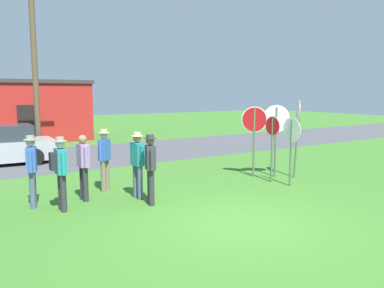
{
  "coord_description": "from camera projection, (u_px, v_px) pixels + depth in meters",
  "views": [
    {
      "loc": [
        -5.19,
        -6.0,
        2.74
      ],
      "look_at": [
        0.77,
        3.05,
        1.3
      ],
      "focal_mm": 36.18,
      "sensor_mm": 36.0,
      "label": 1
    }
  ],
  "objects": [
    {
      "name": "person_near_signs",
      "position": [
        151.0,
        165.0,
        9.43
      ],
      "size": [
        0.32,
        0.55,
        1.74
      ],
      "color": "#2D2D33",
      "rests_on": "ground"
    },
    {
      "name": "person_in_blue",
      "position": [
        137.0,
        161.0,
        9.98
      ],
      "size": [
        0.32,
        0.57,
        1.74
      ],
      "color": "#4C5670",
      "rests_on": "ground"
    },
    {
      "name": "stop_sign_nearest",
      "position": [
        272.0,
        138.0,
        11.8
      ],
      "size": [
        0.07,
        0.61,
        2.04
      ],
      "color": "#51664C",
      "rests_on": "ground"
    },
    {
      "name": "person_on_left",
      "position": [
        83.0,
        164.0,
        9.78
      ],
      "size": [
        0.23,
        0.57,
        1.69
      ],
      "color": "#2D2D33",
      "rests_on": "ground"
    },
    {
      "name": "building_background",
      "position": [
        20.0,
        110.0,
        22.4
      ],
      "size": [
        7.23,
        5.18,
        3.45
      ],
      "color": "#B2231E",
      "rests_on": "ground"
    },
    {
      "name": "street_asphalt",
      "position": [
        84.0,
        156.0,
        16.86
      ],
      "size": [
        60.0,
        6.4,
        0.01
      ],
      "primitive_type": "cube",
      "color": "#4C4C51",
      "rests_on": "ground"
    },
    {
      "name": "utility_pole",
      "position": [
        35.0,
        65.0,
        16.59
      ],
      "size": [
        1.8,
        0.24,
        7.51
      ],
      "color": "brown",
      "rests_on": "ground"
    },
    {
      "name": "stop_sign_rear_left",
      "position": [
        291.0,
        140.0,
        11.3
      ],
      "size": [
        0.08,
        0.72,
        2.02
      ],
      "color": "#51664C",
      "rests_on": "ground"
    },
    {
      "name": "ground_plane",
      "position": [
        241.0,
        224.0,
        8.16
      ],
      "size": [
        80.0,
        80.0,
        0.0
      ],
      "primitive_type": "plane",
      "color": "#3D7528"
    },
    {
      "name": "stop_sign_leaning_left",
      "position": [
        298.0,
        125.0,
        12.39
      ],
      "size": [
        0.53,
        0.61,
        2.51
      ],
      "color": "#51664C",
      "rests_on": "ground"
    },
    {
      "name": "stop_sign_low_front",
      "position": [
        276.0,
        127.0,
        12.53
      ],
      "size": [
        0.77,
        0.46,
        2.35
      ],
      "color": "#51664C",
      "rests_on": "ground"
    },
    {
      "name": "person_holding_notes",
      "position": [
        60.0,
        168.0,
        8.9
      ],
      "size": [
        0.4,
        0.57,
        1.74
      ],
      "color": "#2D2D33",
      "rests_on": "ground"
    },
    {
      "name": "person_with_sunhat",
      "position": [
        32.0,
        167.0,
        9.2
      ],
      "size": [
        0.32,
        0.55,
        1.74
      ],
      "color": "#4C5670",
      "rests_on": "ground"
    },
    {
      "name": "stop_sign_leaning_right",
      "position": [
        254.0,
        129.0,
        12.51
      ],
      "size": [
        0.56,
        0.64,
        2.3
      ],
      "color": "#51664C",
      "rests_on": "ground"
    },
    {
      "name": "person_in_dark_shirt",
      "position": [
        105.0,
        156.0,
        10.77
      ],
      "size": [
        0.44,
        0.42,
        1.74
      ],
      "color": "#7A6B56",
      "rests_on": "ground"
    }
  ]
}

